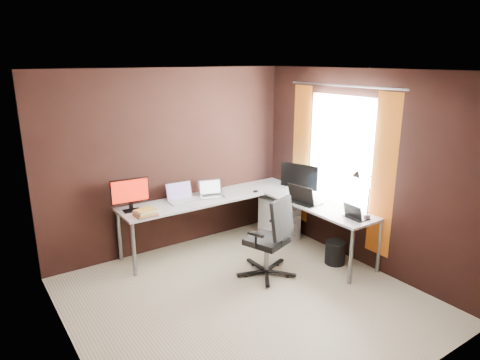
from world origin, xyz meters
name	(u,v)px	position (x,y,z in m)	size (l,w,h in m)	color
room	(268,185)	(0.34, 0.07, 1.28)	(3.60, 3.60, 2.50)	beige
desk	(252,204)	(0.84, 1.04, 0.68)	(2.65, 2.25, 0.73)	silver
drawer_pedestal	(279,218)	(1.43, 1.15, 0.30)	(0.42, 0.50, 0.60)	silver
monitor_left	(130,193)	(-0.68, 1.58, 0.97)	(0.49, 0.16, 0.43)	black
monitor_right	(299,178)	(1.51, 0.83, 0.99)	(0.24, 0.54, 0.46)	black
laptop_white	(181,197)	(0.03, 1.58, 0.78)	(0.38, 0.28, 0.24)	silver
laptop_silver	(211,193)	(0.48, 1.52, 0.78)	(0.39, 0.32, 0.22)	silver
laptop_black_big	(304,199)	(1.34, 0.54, 0.79)	(0.35, 0.45, 0.27)	black
laptop_black_small	(355,215)	(1.47, -0.23, 0.77)	(0.21, 0.28, 0.19)	black
book_stack	(146,213)	(-0.60, 1.30, 0.77)	(0.28, 0.24, 0.08)	#AD735D
mouse_left	(148,214)	(-0.58, 1.30, 0.75)	(0.09, 0.06, 0.04)	black
mouse_corner	(256,191)	(1.09, 1.30, 0.75)	(0.09, 0.06, 0.03)	black
desk_lamp	(361,189)	(1.51, -0.26, 1.10)	(0.19, 0.22, 0.60)	slate
office_chair	(269,252)	(0.58, 0.31, 0.30)	(0.58, 0.61, 1.03)	black
wastebasket	(335,253)	(1.49, 0.06, 0.15)	(0.26, 0.26, 0.30)	black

